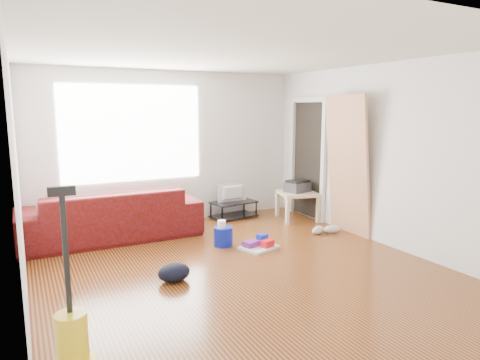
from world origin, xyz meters
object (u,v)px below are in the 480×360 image
bucket (223,245)px  tv_stand (234,209)px  side_table (297,196)px  vacuum (74,357)px  backpack (174,281)px  cleaning_tray (259,245)px  sofa (112,238)px

bucket → tv_stand: bearing=58.1°
side_table → vacuum: (-3.95, -3.08, -0.15)m
bucket → backpack: 1.34m
tv_stand → cleaning_tray: 1.73m
tv_stand → side_table: size_ratio=1.12×
tv_stand → vacuum: size_ratio=0.58×
backpack → vacuum: (-1.20, -1.49, 0.26)m
sofa → vacuum: vacuum is taller
tv_stand → cleaning_tray: size_ratio=1.47×
backpack → bucket: bearing=36.7°
side_table → sofa: bearing=173.4°
sofa → side_table: bearing=173.4°
bucket → cleaning_tray: (0.38, -0.34, 0.05)m
bucket → backpack: bearing=-139.1°
side_table → bucket: (-1.73, -0.71, -0.41)m
bucket → cleaning_tray: cleaning_tray is taller
tv_stand → side_table: 1.13m
tv_stand → bucket: size_ratio=3.09×
side_table → bucket: 1.92m
cleaning_tray → backpack: 1.50m
side_table → vacuum: bearing=-142.1°
sofa → vacuum: (-0.91, -3.43, 0.26)m
vacuum → tv_stand: bearing=52.2°
sofa → vacuum: 3.56m
bucket → vacuum: bearing=-133.0°
bucket → backpack: bucket is taller
bucket → cleaning_tray: bearing=-41.6°
bucket → cleaning_tray: 0.51m
side_table → vacuum: 5.01m
tv_stand → bucket: (-0.83, -1.33, -0.15)m
sofa → side_table: (3.04, -0.35, 0.41)m
sofa → vacuum: bearing=75.2°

